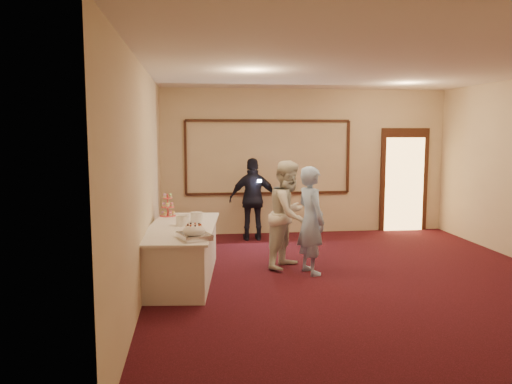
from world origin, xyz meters
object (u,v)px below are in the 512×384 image
Objects in this scene: woman at (289,214)px; pavlova_tray at (194,233)px; buffet_table at (182,252)px; plate_stack_a at (182,220)px; guest at (253,199)px; plate_stack_b at (196,217)px; tart at (194,228)px; cupcake_stand at (168,207)px; man at (311,220)px.

pavlova_tray is at bearing 167.39° from woman.
plate_stack_a reaches higher than buffet_table.
guest is at bearing 61.06° from plate_stack_a.
tart is at bearing -94.20° from plate_stack_b.
pavlova_tray is at bearing -89.58° from tart.
cupcake_stand is 0.79m from plate_stack_b.
man is at bearing 105.21° from guest.
cupcake_stand reaches higher than tart.
plate_stack_a is 0.11× the size of woman.
pavlova_tray is at bearing 72.86° from guest.
tart is (0.17, -0.29, 0.41)m from buffet_table.
man is 0.47m from woman.
pavlova_tray reaches higher than tart.
plate_stack_b is 0.57m from tart.
buffet_table is 9.46× the size of tart.
tart is at bearing 69.12° from guest.
man is (1.73, 0.90, -0.04)m from pavlova_tray.
cupcake_stand is 2.08× the size of plate_stack_a.
tart is (0.16, -0.35, -0.05)m from plate_stack_a.
woman is at bearing 14.34° from buffet_table.
guest is at bearing 70.82° from pavlova_tray.
tart is 0.17× the size of man.
buffet_table is 13.55× the size of plate_stack_b.
pavlova_tray is 0.95m from plate_stack_a.
buffet_table is at bearing -75.65° from cupcake_stand.
buffet_table is 1.09m from cupcake_stand.
plate_stack_b is 0.12× the size of man.
cupcake_stand is at bearing 104.35° from buffet_table.
tart is at bearing 151.76° from woman.
man is at bearing -0.90° from plate_stack_a.
pavlova_tray is at bearing 101.33° from man.
man and guest have the same top height.
cupcake_stand is 1.47× the size of tart.
guest is at bearing 61.53° from buffet_table.
buffet_table is at bearing 101.60° from pavlova_tray.
buffet_table is 6.44× the size of cupcake_stand.
buffet_table is at bearing -127.75° from plate_stack_b.
plate_stack_b is at bearing 131.86° from woman.
man is at bearing -8.17° from plate_stack_b.
man reaches higher than pavlova_tray.
cupcake_stand is (-0.42, 1.80, 0.06)m from pavlova_tray.
man is 2.51m from guest.
man is at bearing 1.05° from buffet_table.
tart is at bearing -71.27° from cupcake_stand.
cupcake_stand is at bearing 46.50° from guest.
cupcake_stand is (-0.24, 0.93, 0.52)m from buffet_table.
plate_stack_b is (0.21, 0.21, -0.00)m from plate_stack_a.
buffet_table is at bearing 121.33° from tart.
guest reaches higher than buffet_table.
guest is (-0.31, 2.05, -0.03)m from woman.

